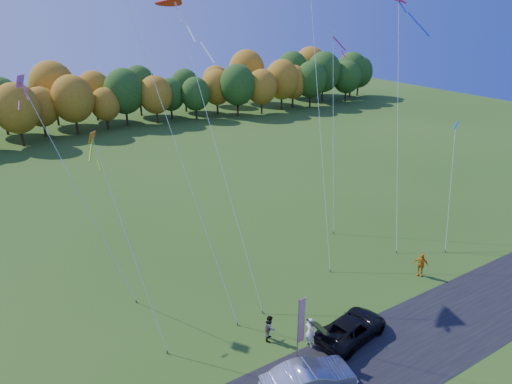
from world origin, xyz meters
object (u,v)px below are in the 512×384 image
silver_sedan (309,379)px  feather_flag (301,320)px  person_east (421,264)px  black_suv (352,328)px

silver_sedan → feather_flag: bearing=-16.9°
person_east → feather_flag: feather_flag is taller
person_east → black_suv: bearing=-107.4°
black_suv → person_east: bearing=-84.9°
person_east → feather_flag: 12.58m
black_suv → silver_sedan: silver_sedan is taller
black_suv → silver_sedan: bearing=102.1°
person_east → feather_flag: (-12.35, -1.93, 1.43)m
silver_sedan → person_east: person_east is taller
person_east → feather_flag: size_ratio=0.47×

